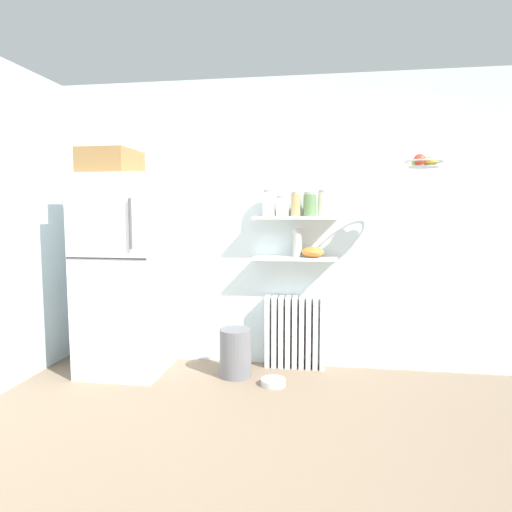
{
  "coord_description": "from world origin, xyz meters",
  "views": [
    {
      "loc": [
        0.28,
        -2.04,
        1.43
      ],
      "look_at": [
        -0.28,
        1.6,
        1.05
      ],
      "focal_mm": 31.36,
      "sensor_mm": 36.0,
      "label": 1
    }
  ],
  "objects_px": {
    "radiator": "(295,332)",
    "storage_jar_1": "(282,206)",
    "refrigerator": "(125,269)",
    "pet_food_bowl": "(273,382)",
    "storage_jar_4": "(323,203)",
    "vase": "(297,243)",
    "storage_jar_3": "(310,204)",
    "shelf_bowl": "(313,252)",
    "storage_jar_2": "(296,204)",
    "trash_bin": "(235,353)",
    "hanging_fruit_basket": "(423,162)",
    "storage_jar_0": "(269,203)"
  },
  "relations": [
    {
      "from": "vase",
      "to": "pet_food_bowl",
      "type": "distance_m",
      "value": 1.2
    },
    {
      "from": "radiator",
      "to": "hanging_fruit_basket",
      "type": "bearing_deg",
      "value": -19.5
    },
    {
      "from": "trash_bin",
      "to": "hanging_fruit_basket",
      "type": "xyz_separation_m",
      "value": [
        1.48,
        -0.06,
        1.59
      ]
    },
    {
      "from": "refrigerator",
      "to": "storage_jar_3",
      "type": "height_order",
      "value": "refrigerator"
    },
    {
      "from": "refrigerator",
      "to": "hanging_fruit_basket",
      "type": "distance_m",
      "value": 2.63
    },
    {
      "from": "trash_bin",
      "to": "hanging_fruit_basket",
      "type": "bearing_deg",
      "value": -2.37
    },
    {
      "from": "storage_jar_3",
      "to": "pet_food_bowl",
      "type": "bearing_deg",
      "value": -122.84
    },
    {
      "from": "storage_jar_2",
      "to": "shelf_bowl",
      "type": "xyz_separation_m",
      "value": [
        0.15,
        0.0,
        -0.42
      ]
    },
    {
      "from": "trash_bin",
      "to": "pet_food_bowl",
      "type": "xyz_separation_m",
      "value": [
        0.35,
        -0.15,
        -0.18
      ]
    },
    {
      "from": "shelf_bowl",
      "to": "radiator",
      "type": "bearing_deg",
      "value": 168.8
    },
    {
      "from": "storage_jar_1",
      "to": "storage_jar_2",
      "type": "xyz_separation_m",
      "value": [
        0.12,
        -0.0,
        0.02
      ]
    },
    {
      "from": "storage_jar_0",
      "to": "vase",
      "type": "bearing_deg",
      "value": 0.0
    },
    {
      "from": "storage_jar_1",
      "to": "hanging_fruit_basket",
      "type": "xyz_separation_m",
      "value": [
        1.11,
        -0.32,
        0.33
      ]
    },
    {
      "from": "pet_food_bowl",
      "to": "hanging_fruit_basket",
      "type": "relative_size",
      "value": 0.71
    },
    {
      "from": "pet_food_bowl",
      "to": "storage_jar_0",
      "type": "bearing_deg",
      "value": 102.58
    },
    {
      "from": "trash_bin",
      "to": "hanging_fruit_basket",
      "type": "relative_size",
      "value": 1.44
    },
    {
      "from": "storage_jar_3",
      "to": "pet_food_bowl",
      "type": "relative_size",
      "value": 1.01
    },
    {
      "from": "storage_jar_1",
      "to": "pet_food_bowl",
      "type": "height_order",
      "value": "storage_jar_1"
    },
    {
      "from": "trash_bin",
      "to": "storage_jar_2",
      "type": "bearing_deg",
      "value": 27.7
    },
    {
      "from": "storage_jar_2",
      "to": "vase",
      "type": "relative_size",
      "value": 0.84
    },
    {
      "from": "storage_jar_2",
      "to": "storage_jar_4",
      "type": "distance_m",
      "value": 0.24
    },
    {
      "from": "radiator",
      "to": "storage_jar_1",
      "type": "distance_m",
      "value": 1.14
    },
    {
      "from": "storage_jar_2",
      "to": "trash_bin",
      "type": "relative_size",
      "value": 0.51
    },
    {
      "from": "vase",
      "to": "trash_bin",
      "type": "height_order",
      "value": "vase"
    },
    {
      "from": "storage_jar_1",
      "to": "storage_jar_2",
      "type": "height_order",
      "value": "storage_jar_2"
    },
    {
      "from": "storage_jar_1",
      "to": "storage_jar_4",
      "type": "height_order",
      "value": "storage_jar_4"
    },
    {
      "from": "storage_jar_3",
      "to": "shelf_bowl",
      "type": "bearing_deg",
      "value": -0.0
    },
    {
      "from": "radiator",
      "to": "storage_jar_1",
      "type": "xyz_separation_m",
      "value": [
        -0.12,
        -0.03,
        1.14
      ]
    },
    {
      "from": "storage_jar_3",
      "to": "vase",
      "type": "height_order",
      "value": "storage_jar_3"
    },
    {
      "from": "pet_food_bowl",
      "to": "hanging_fruit_basket",
      "type": "bearing_deg",
      "value": 4.63
    },
    {
      "from": "refrigerator",
      "to": "storage_jar_1",
      "type": "distance_m",
      "value": 1.49
    },
    {
      "from": "radiator",
      "to": "trash_bin",
      "type": "relative_size",
      "value": 1.58
    },
    {
      "from": "storage_jar_1",
      "to": "storage_jar_3",
      "type": "bearing_deg",
      "value": 0.0
    },
    {
      "from": "storage_jar_2",
      "to": "pet_food_bowl",
      "type": "bearing_deg",
      "value": -109.59
    },
    {
      "from": "storage_jar_4",
      "to": "vase",
      "type": "height_order",
      "value": "storage_jar_4"
    },
    {
      "from": "refrigerator",
      "to": "shelf_bowl",
      "type": "distance_m",
      "value": 1.66
    },
    {
      "from": "refrigerator",
      "to": "storage_jar_4",
      "type": "distance_m",
      "value": 1.83
    },
    {
      "from": "refrigerator",
      "to": "radiator",
      "type": "distance_m",
      "value": 1.62
    },
    {
      "from": "radiator",
      "to": "shelf_bowl",
      "type": "height_order",
      "value": "shelf_bowl"
    },
    {
      "from": "storage_jar_1",
      "to": "hanging_fruit_basket",
      "type": "height_order",
      "value": "hanging_fruit_basket"
    },
    {
      "from": "storage_jar_3",
      "to": "shelf_bowl",
      "type": "height_order",
      "value": "storage_jar_3"
    },
    {
      "from": "storage_jar_0",
      "to": "hanging_fruit_basket",
      "type": "height_order",
      "value": "hanging_fruit_basket"
    },
    {
      "from": "storage_jar_2",
      "to": "shelf_bowl",
      "type": "distance_m",
      "value": 0.44
    },
    {
      "from": "refrigerator",
      "to": "storage_jar_3",
      "type": "distance_m",
      "value": 1.72
    },
    {
      "from": "hanging_fruit_basket",
      "to": "storage_jar_3",
      "type": "bearing_deg",
      "value": 159.8
    },
    {
      "from": "storage_jar_4",
      "to": "trash_bin",
      "type": "bearing_deg",
      "value": -160.52
    },
    {
      "from": "storage_jar_1",
      "to": "storage_jar_3",
      "type": "xyz_separation_m",
      "value": [
        0.24,
        0.0,
        0.01
      ]
    },
    {
      "from": "radiator",
      "to": "storage_jar_1",
      "type": "height_order",
      "value": "storage_jar_1"
    },
    {
      "from": "storage_jar_1",
      "to": "trash_bin",
      "type": "relative_size",
      "value": 0.43
    },
    {
      "from": "radiator",
      "to": "shelf_bowl",
      "type": "distance_m",
      "value": 0.75
    }
  ]
}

